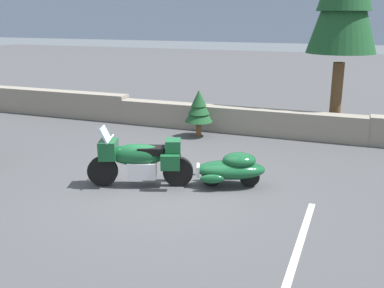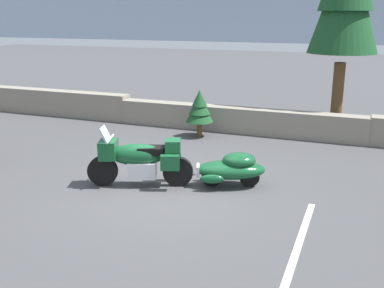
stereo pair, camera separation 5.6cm
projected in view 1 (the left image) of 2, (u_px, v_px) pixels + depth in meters
ground_plane at (168, 189)px, 9.71m from camera, size 80.00×80.00×0.00m
stone_guard_wall at (226, 118)px, 14.52m from camera, size 24.00×0.58×0.94m
touring_motorcycle at (140, 159)px, 9.74m from camera, size 2.22×1.21×1.33m
car_shaped_trailer at (231, 168)px, 9.77m from camera, size 2.19×1.18×0.76m
pine_sapling_near at (199, 108)px, 13.73m from camera, size 0.86×0.86×1.45m
parking_stripe_marker at (299, 245)px, 7.32m from camera, size 0.12×3.60×0.01m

